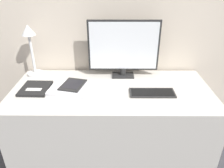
% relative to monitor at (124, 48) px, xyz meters
% --- Properties ---
extents(wall_back, '(3.60, 0.05, 2.40)m').
position_rel_monitor_xyz_m(wall_back, '(-0.09, 0.15, 0.23)').
color(wall_back, beige).
rests_on(wall_back, ground_plane).
extents(desk, '(1.40, 0.64, 0.74)m').
position_rel_monitor_xyz_m(desk, '(-0.09, -0.22, -0.60)').
color(desk, beige).
rests_on(desk, ground_plane).
extents(monitor, '(0.53, 0.11, 0.43)m').
position_rel_monitor_xyz_m(monitor, '(0.00, 0.00, 0.00)').
color(monitor, '#262626').
rests_on(monitor, desk).
extents(keyboard, '(0.30, 0.12, 0.01)m').
position_rel_monitor_xyz_m(keyboard, '(0.19, -0.28, -0.22)').
color(keyboard, '#282828').
rests_on(keyboard, desk).
extents(laptop, '(0.34, 0.26, 0.02)m').
position_rel_monitor_xyz_m(laptop, '(-0.36, -0.24, -0.22)').
color(laptop, silver).
rests_on(laptop, desk).
extents(ereader, '(0.19, 0.22, 0.01)m').
position_rel_monitor_xyz_m(ereader, '(-0.36, -0.21, -0.20)').
color(ereader, black).
rests_on(ereader, laptop).
extents(desk_lamp, '(0.12, 0.12, 0.40)m').
position_rel_monitor_xyz_m(desk_lamp, '(-0.69, 0.01, 0.02)').
color(desk_lamp, white).
rests_on(desk_lamp, desk).
extents(notebook, '(0.20, 0.22, 0.02)m').
position_rel_monitor_xyz_m(notebook, '(-0.62, -0.23, -0.22)').
color(notebook, black).
rests_on(notebook, desk).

